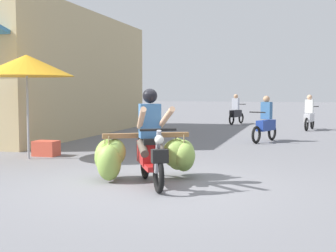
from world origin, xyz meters
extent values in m
plane|color=slate|center=(0.00, 0.00, 0.00)|extent=(120.00, 120.00, 0.00)
torus|color=black|center=(0.24, -0.43, 0.28)|extent=(0.34, 0.53, 0.56)
torus|color=black|center=(-0.34, 0.62, 0.28)|extent=(0.34, 0.53, 0.56)
cube|color=red|center=(-0.01, 0.00, 0.32)|extent=(0.48, 0.61, 0.08)
cube|color=red|center=(-0.20, 0.35, 0.50)|extent=(0.55, 0.70, 0.36)
cube|color=black|center=(-0.16, 0.28, 0.72)|extent=(0.52, 0.65, 0.10)
cylinder|color=gray|center=(0.21, -0.38, 0.62)|extent=(0.20, 0.28, 0.69)
cylinder|color=black|center=(0.23, -0.42, 0.96)|extent=(0.51, 0.30, 0.04)
sphere|color=silver|center=(0.26, -0.49, 0.82)|extent=(0.14, 0.14, 0.14)
cube|color=black|center=(0.28, -0.52, 0.58)|extent=(0.29, 0.26, 0.20)
cube|color=red|center=(0.24, -0.43, 0.58)|extent=(0.22, 0.29, 0.04)
cube|color=olive|center=(-0.27, 0.49, 0.78)|extent=(1.36, 0.81, 0.08)
cube|color=olive|center=(-0.36, 0.64, 0.75)|extent=(1.22, 0.72, 0.06)
ellipsoid|color=#89AD4C|center=(-0.74, 0.25, 0.50)|extent=(0.45, 0.44, 0.45)
cylinder|color=#998459|center=(-0.74, 0.25, 0.74)|extent=(0.02, 0.02, 0.09)
ellipsoid|color=#84A847|center=(0.18, 0.76, 0.45)|extent=(0.60, 0.57, 0.50)
cylinder|color=#998459|center=(0.18, 0.76, 0.73)|extent=(0.02, 0.02, 0.12)
ellipsoid|color=#8EB150|center=(0.29, 0.91, 0.39)|extent=(0.53, 0.51, 0.57)
cylinder|color=#998459|center=(0.29, 0.91, 0.72)|extent=(0.02, 0.02, 0.14)
ellipsoid|color=#85A948|center=(-0.80, 0.10, 0.34)|extent=(0.51, 0.48, 0.61)
cylinder|color=#998459|center=(-0.80, 0.10, 0.70)|extent=(0.02, 0.02, 0.18)
ellipsoid|color=#7FA342|center=(-0.93, 0.24, 0.40)|extent=(0.47, 0.46, 0.49)
cylinder|color=#998459|center=(-0.93, 0.24, 0.70)|extent=(0.02, 0.02, 0.18)
ellipsoid|color=#89AC4B|center=(0.15, 1.03, 0.40)|extent=(0.59, 0.58, 0.58)
cylinder|color=#998459|center=(0.15, 1.03, 0.72)|extent=(0.02, 0.02, 0.13)
ellipsoid|color=#88AC4B|center=(0.34, 0.73, 0.42)|extent=(0.53, 0.52, 0.45)
cylinder|color=#998459|center=(0.34, 0.73, 0.70)|extent=(0.02, 0.02, 0.18)
ellipsoid|color=#81A443|center=(-0.96, 0.43, 0.39)|extent=(0.64, 0.63, 0.61)
cylinder|color=#998459|center=(-0.96, 0.43, 0.73)|extent=(0.02, 0.02, 0.12)
cube|color=#386699|center=(-0.10, 0.18, 1.05)|extent=(0.40, 0.36, 0.56)
sphere|color=black|center=(-0.09, 0.16, 1.46)|extent=(0.24, 0.24, 0.24)
cylinder|color=tan|center=(0.23, -0.03, 1.11)|extent=(0.47, 0.65, 0.39)
cylinder|color=tan|center=(-0.11, -0.21, 1.11)|extent=(0.38, 0.69, 0.39)
cylinder|color=#4C4238|center=(0.08, 0.14, 0.62)|extent=(0.33, 0.45, 0.27)
cylinder|color=#4C4238|center=(-0.17, 0.01, 0.62)|extent=(0.33, 0.45, 0.27)
torus|color=black|center=(2.79, 12.47, 0.26)|extent=(0.19, 0.52, 0.52)
torus|color=black|center=(2.55, 11.40, 0.26)|extent=(0.19, 0.52, 0.52)
cube|color=silver|center=(2.65, 11.84, 0.50)|extent=(0.43, 0.93, 0.32)
cylinder|color=black|center=(2.78, 12.42, 0.92)|extent=(0.50, 0.14, 0.04)
cube|color=silver|center=(2.64, 11.82, 0.95)|extent=(0.34, 0.26, 0.52)
sphere|color=tan|center=(2.65, 11.84, 1.30)|extent=(0.20, 0.20, 0.20)
torus|color=black|center=(1.06, 6.60, 0.26)|extent=(0.26, 0.51, 0.52)
torus|color=black|center=(1.46, 7.62, 0.26)|extent=(0.26, 0.51, 0.52)
cube|color=navy|center=(1.30, 7.20, 0.50)|extent=(0.55, 0.93, 0.32)
cylinder|color=black|center=(1.08, 6.64, 0.92)|extent=(0.48, 0.21, 0.04)
cube|color=#386699|center=(1.30, 7.22, 0.95)|extent=(0.35, 0.29, 0.52)
sphere|color=tan|center=(1.30, 7.20, 1.30)|extent=(0.20, 0.20, 0.20)
torus|color=black|center=(-0.39, 14.92, 0.26)|extent=(0.22, 0.52, 0.52)
torus|color=black|center=(-0.69, 13.86, 0.26)|extent=(0.22, 0.52, 0.52)
cube|color=black|center=(-0.57, 14.29, 0.50)|extent=(0.48, 0.93, 0.32)
cylinder|color=black|center=(-0.41, 14.87, 0.92)|extent=(0.49, 0.17, 0.04)
cube|color=#B2B7C6|center=(-0.58, 14.27, 0.95)|extent=(0.34, 0.27, 0.52)
sphere|color=tan|center=(-0.57, 14.29, 1.30)|extent=(0.20, 0.20, 0.20)
cube|color=tan|center=(-6.16, 7.70, 2.12)|extent=(3.31, 9.40, 4.24)
cylinder|color=#99999E|center=(-3.64, 2.09, 0.99)|extent=(0.05, 0.05, 1.97)
cone|color=gold|center=(-3.64, 2.09, 2.11)|extent=(2.11, 2.11, 0.48)
cube|color=#CC4C38|center=(-3.52, 2.63, 0.18)|extent=(0.56, 0.40, 0.36)
camera|label=1|loc=(2.24, -6.89, 1.54)|focal=48.64mm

